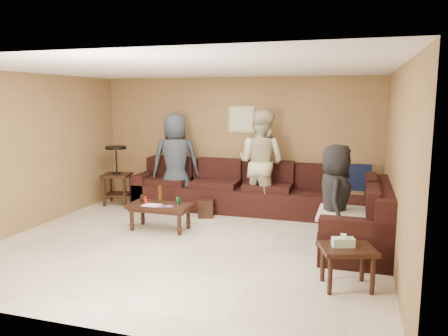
% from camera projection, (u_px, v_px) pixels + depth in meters
% --- Properties ---
extents(room, '(5.60, 5.50, 2.50)m').
position_uv_depth(room, '(189.00, 130.00, 6.12)').
color(room, beige).
rests_on(room, ground).
extents(sectional_sofa, '(4.65, 2.90, 0.97)m').
position_uv_depth(sectional_sofa, '(267.00, 202.00, 7.52)').
color(sectional_sofa, black).
rests_on(sectional_sofa, ground).
extents(coffee_table, '(1.01, 0.51, 0.70)m').
position_uv_depth(coffee_table, '(160.00, 208.00, 7.00)').
color(coffee_table, black).
rests_on(coffee_table, ground).
extents(end_table_left, '(0.61, 0.61, 1.16)m').
position_uv_depth(end_table_left, '(117.00, 174.00, 8.66)').
color(end_table_left, black).
rests_on(end_table_left, ground).
extents(side_table_right, '(0.69, 0.62, 0.62)m').
position_uv_depth(side_table_right, '(347.00, 253.00, 4.83)').
color(side_table_right, black).
rests_on(side_table_right, ground).
extents(waste_bin, '(0.32, 0.32, 0.32)m').
position_uv_depth(waste_bin, '(206.00, 208.00, 7.78)').
color(waste_bin, black).
rests_on(waste_bin, ground).
extents(wall_art, '(0.52, 0.04, 0.52)m').
position_uv_depth(wall_art, '(241.00, 119.00, 8.42)').
color(wall_art, tan).
rests_on(wall_art, ground).
extents(person_left, '(1.04, 0.87, 1.83)m').
position_uv_depth(person_left, '(176.00, 161.00, 8.35)').
color(person_left, '#303743').
rests_on(person_left, ground).
extents(person_middle, '(1.09, 0.96, 1.90)m').
position_uv_depth(person_middle, '(261.00, 163.00, 7.90)').
color(person_middle, beige).
rests_on(person_middle, ground).
extents(person_right, '(0.51, 0.75, 1.49)m').
position_uv_depth(person_right, '(335.00, 199.00, 5.91)').
color(person_right, black).
rests_on(person_right, ground).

